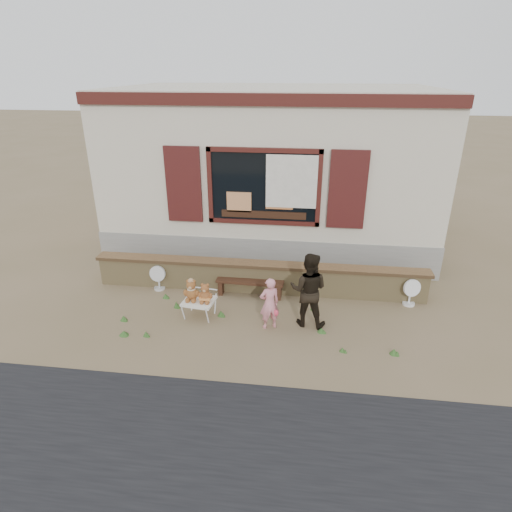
# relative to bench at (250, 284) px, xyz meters

# --- Properties ---
(ground) EXTENTS (80.00, 80.00, 0.00)m
(ground) POSITION_rel_bench_xyz_m (0.15, -0.78, -0.27)
(ground) COLOR brown
(ground) RESTS_ON ground
(shopfront) EXTENTS (8.04, 5.13, 4.00)m
(shopfront) POSITION_rel_bench_xyz_m (0.15, 3.71, 1.73)
(shopfront) COLOR #C0B19B
(shopfront) RESTS_ON ground
(brick_wall) EXTENTS (7.10, 0.36, 0.67)m
(brick_wall) POSITION_rel_bench_xyz_m (0.15, 0.22, 0.08)
(brick_wall) COLOR tan
(brick_wall) RESTS_ON ground
(bench) EXTENTS (1.43, 0.36, 0.36)m
(bench) POSITION_rel_bench_xyz_m (0.00, 0.00, 0.00)
(bench) COLOR #311C11
(bench) RESTS_ON ground
(folding_chair) EXTENTS (0.64, 0.58, 0.36)m
(folding_chair) POSITION_rel_bench_xyz_m (-0.86, -0.95, 0.06)
(folding_chair) COLOR white
(folding_chair) RESTS_ON ground
(teddy_bear_left) EXTENTS (0.35, 0.31, 0.43)m
(teddy_bear_left) POSITION_rel_bench_xyz_m (-1.00, -0.94, 0.31)
(teddy_bear_left) COLOR brown
(teddy_bear_left) RESTS_ON folding_chair
(teddy_bear_right) EXTENTS (0.31, 0.28, 0.39)m
(teddy_bear_right) POSITION_rel_bench_xyz_m (-0.72, -0.97, 0.28)
(teddy_bear_right) COLOR brown
(teddy_bear_right) RESTS_ON folding_chair
(child) EXTENTS (0.44, 0.37, 1.02)m
(child) POSITION_rel_bench_xyz_m (0.52, -1.17, 0.24)
(child) COLOR pink
(child) RESTS_ON ground
(adult) EXTENTS (0.77, 0.64, 1.44)m
(adult) POSITION_rel_bench_xyz_m (1.22, -0.95, 0.46)
(adult) COLOR black
(adult) RESTS_ON ground
(fan_left) EXTENTS (0.35, 0.24, 0.57)m
(fan_left) POSITION_rel_bench_xyz_m (-2.01, 0.02, 0.02)
(fan_left) COLOR silver
(fan_left) RESTS_ON ground
(fan_right) EXTENTS (0.38, 0.25, 0.58)m
(fan_right) POSITION_rel_bench_xyz_m (3.27, 0.02, 0.03)
(fan_right) COLOR white
(fan_right) RESTS_ON ground
(grass_tufts) EXTENTS (5.11, 1.57, 0.14)m
(grass_tufts) POSITION_rel_bench_xyz_m (-0.31, -1.19, -0.22)
(grass_tufts) COLOR #335B24
(grass_tufts) RESTS_ON ground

